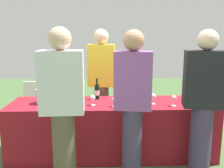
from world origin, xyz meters
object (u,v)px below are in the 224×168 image
Objects in this scene: wine_bottle_2 at (97,92)px; wine_glass_2 at (153,97)px; wine_bottle_4 at (145,92)px; wine_bottle_3 at (128,93)px; ice_bucket at (43,96)px; guest_0 at (63,106)px; wine_glass_3 at (174,98)px; wine_glass_1 at (114,100)px; wine_bottle_1 at (79,91)px; guest_1 at (133,101)px; wine_bottle_0 at (65,92)px; guest_2 at (203,101)px; wine_glass_0 at (93,98)px; menu_board at (39,104)px; server_pouring at (101,80)px.

wine_bottle_2 is 0.78m from wine_glass_2.
wine_bottle_2 is 0.94× the size of wine_bottle_4.
wine_bottle_4 is at bearing 14.66° from wine_bottle_3.
guest_0 reaches higher than ice_bucket.
wine_glass_3 is 0.71× the size of ice_bucket.
wine_bottle_4 is at bearing -5.07° from wine_bottle_2.
wine_glass_1 is at bearing -59.49° from wine_bottle_2.
wine_bottle_3 is 0.19× the size of guest_0.
wine_bottle_2 is (0.24, 0.03, -0.02)m from wine_bottle_1.
wine_bottle_1 is 1.08× the size of wine_bottle_4.
guest_1 is at bearing -90.79° from wine_bottle_3.
guest_0 reaches higher than wine_bottle_1.
guest_0 is at bearing -82.98° from wine_bottle_0.
wine_bottle_3 is 1.00m from guest_2.
wine_glass_1 is 1.04m from guest_2.
guest_2 is at bearing 10.62° from guest_1.
wine_bottle_0 is 1.09m from wine_bottle_4.
guest_2 is (0.53, -0.69, 0.06)m from wine_bottle_4.
guest_2 reaches higher than guest_1.
wine_bottle_4 is at bearing -0.20° from wine_bottle_0.
ice_bucket is (-1.43, 0.09, -0.00)m from wine_glass_2.
ice_bucket is (-0.27, -0.14, -0.02)m from wine_bottle_0.
guest_0 is at bearing -109.28° from wine_bottle_2.
wine_bottle_1 is (0.19, 0.03, 0.01)m from wine_bottle_0.
wine_bottle_3 is 1.11m from ice_bucket.
wine_glass_0 is 0.28m from wine_glass_1.
wine_bottle_3 is at bearing -8.03° from wine_bottle_1.
wine_bottle_2 is at bearing 158.19° from guest_2.
menu_board is (-1.72, 0.95, -0.43)m from wine_bottle_4.
wine_glass_0 is 0.08× the size of guest_2.
wine_glass_1 is 0.44m from guest_1.
wine_bottle_0 reaches higher than wine_glass_0.
wine_bottle_2 is 0.40m from server_pouring.
guest_1 reaches higher than wine_glass_3.
guest_0 is at bearing -63.03° from ice_bucket.
guest_0 is at bearing -138.67° from wine_bottle_4.
ice_bucket is at bearing -160.39° from wine_bottle_1.
wine_bottle_1 reaches higher than wine_bottle_3.
wine_glass_0 is at bearing 86.92° from server_pouring.
ice_bucket is at bearing 176.50° from wine_glass_2.
wine_bottle_1 is 0.52m from server_pouring.
wine_bottle_2 reaches higher than wine_glass_1.
wine_glass_1 is at bearing -15.40° from wine_glass_0.
wine_glass_3 is at bearing 0.49° from wine_glass_1.
wine_bottle_2 is at bearing 15.32° from ice_bucket.
guest_2 is at bearing -19.47° from wine_glass_0.
wine_glass_3 is at bearing 20.83° from guest_0.
wine_glass_3 reaches higher than wine_glass_0.
guest_1 is at bearing -40.66° from wine_bottle_0.
wine_glass_3 is 0.44m from guest_2.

